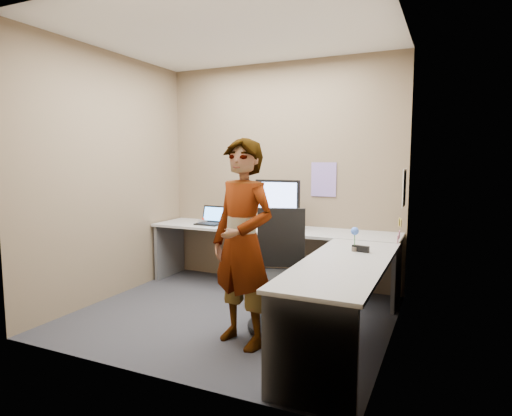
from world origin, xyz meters
The scene contains 21 objects.
ground centered at (0.00, 0.00, 0.00)m, with size 3.00×3.00×0.00m, color #242429.
wall_back centered at (0.00, 1.30, 1.35)m, with size 3.00×3.00×0.00m, color brown.
wall_right centered at (1.50, 0.00, 1.35)m, with size 2.70×2.70×0.00m, color brown.
wall_left centered at (-1.50, 0.00, 1.35)m, with size 2.70×2.70×0.00m, color brown.
ceiling centered at (0.00, 0.00, 2.70)m, with size 3.00×3.00×0.00m, color white.
desk centered at (0.44, 0.39, 0.59)m, with size 2.98×2.58×0.73m.
paper_ream centered at (0.11, 0.90, 0.76)m, with size 0.33×0.24×0.07m, color red.
monitor centered at (0.11, 0.92, 1.10)m, with size 0.53×0.16×0.51m.
laptop centered at (-0.79, 0.96, 0.79)m, with size 0.32×0.27×0.22m.
trackball_mouse centered at (-0.93, 1.01, 0.76)m, with size 0.12×0.08×0.07m.
origami centered at (-0.06, 0.79, 0.76)m, with size 0.10×0.10×0.06m, color white.
stapler centered at (1.22, 0.10, 0.76)m, with size 0.15×0.04×0.06m, color black.
flower centered at (1.17, 0.10, 0.87)m, with size 0.07×0.07×0.22m.
calendar_purple centered at (0.55, 1.29, 1.30)m, with size 0.30×0.01×0.40m, color #846BB7.
calendar_white centered at (1.49, 0.90, 1.25)m, with size 0.01×0.28×0.38m, color white.
sticky_note_a centered at (1.49, 0.55, 0.95)m, with size 0.01×0.07×0.07m, color #F2E059.
sticky_note_b centered at (1.49, 0.60, 0.82)m, with size 0.01×0.07×0.07m, color pink.
sticky_note_c centered at (1.49, 0.48, 0.80)m, with size 0.01×0.07×0.07m, color pink.
sticky_note_d centered at (1.49, 0.70, 0.92)m, with size 0.01×0.07×0.07m, color #F2E059.
office_chair centered at (0.54, -0.08, 0.44)m, with size 0.61×0.59×1.06m.
person centered at (0.39, -0.53, 0.85)m, with size 0.62×0.41×1.70m, color #999399.
Camera 1 is at (1.91, -3.62, 1.53)m, focal length 30.00 mm.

